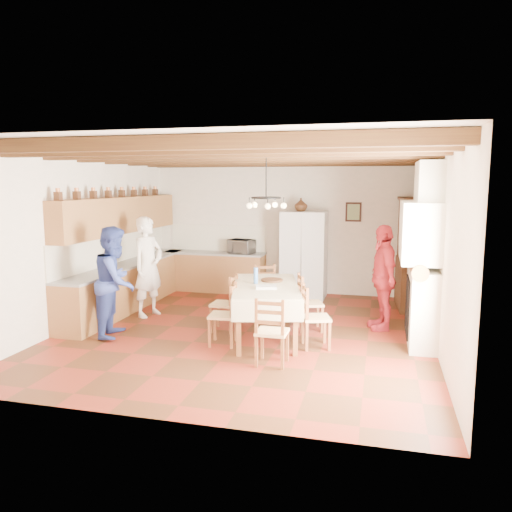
{
  "coord_description": "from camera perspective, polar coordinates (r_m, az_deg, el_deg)",
  "views": [
    {
      "loc": [
        2.14,
        -7.81,
        2.49
      ],
      "look_at": [
        0.1,
        0.3,
        1.25
      ],
      "focal_mm": 35.0,
      "sensor_mm": 36.0,
      "label": 1
    }
  ],
  "objects": [
    {
      "name": "chair_right_near",
      "position": [
        7.64,
        6.9,
        -6.87
      ],
      "size": [
        0.51,
        0.52,
        0.96
      ],
      "primitive_type": null,
      "rotation": [
        0.0,
        0.0,
        1.88
      ],
      "color": "brown",
      "rests_on": "floor"
    },
    {
      "name": "ceiling_beams",
      "position": [
        8.11,
        -1.23,
        11.4
      ],
      "size": [
        6.0,
        6.3,
        0.16
      ],
      "primitive_type": null,
      "color": "#341B10",
      "rests_on": "ground"
    },
    {
      "name": "person_woman_red",
      "position": [
        8.71,
        14.29,
        -2.37
      ],
      "size": [
        0.7,
        1.13,
        1.79
      ],
      "primitive_type": "imported",
      "rotation": [
        0.0,
        0.0,
        -1.31
      ],
      "color": "#B82830",
      "rests_on": "floor"
    },
    {
      "name": "wall_front",
      "position": [
        5.12,
        -10.85,
        -2.84
      ],
      "size": [
        6.0,
        0.02,
        3.0
      ],
      "primitive_type": "cube",
      "color": "#EFDFCB",
      "rests_on": "ground"
    },
    {
      "name": "wall_back",
      "position": [
        11.32,
        3.16,
        3.4
      ],
      "size": [
        6.0,
        0.02,
        3.0
      ],
      "primitive_type": "cube",
      "color": "#EFDFCB",
      "rests_on": "ground"
    },
    {
      "name": "fridge_vase",
      "position": [
        10.74,
        5.15,
        5.87
      ],
      "size": [
        0.31,
        0.31,
        0.28
      ],
      "primitive_type": "imported",
      "rotation": [
        0.0,
        0.0,
        -0.17
      ],
      "color": "#3D1E14",
      "rests_on": "refrigerator"
    },
    {
      "name": "wall_left",
      "position": [
        9.41,
        -19.19,
        1.92
      ],
      "size": [
        0.02,
        6.5,
        3.0
      ],
      "primitive_type": "cube",
      "color": "#EFDFCB",
      "rests_on": "ground"
    },
    {
      "name": "chair_end_far",
      "position": [
        9.32,
        1.19,
        -4.02
      ],
      "size": [
        0.54,
        0.53,
        0.96
      ],
      "primitive_type": null,
      "rotation": [
        0.0,
        0.0,
        0.39
      ],
      "color": "brown",
      "rests_on": "floor"
    },
    {
      "name": "microwave",
      "position": [
        11.27,
        -1.66,
        1.1
      ],
      "size": [
        0.64,
        0.51,
        0.31
      ],
      "primitive_type": "imported",
      "rotation": [
        0.0,
        0.0,
        -0.27
      ],
      "color": "silver",
      "rests_on": "countertop_back"
    },
    {
      "name": "lower_cabinets_back",
      "position": [
        11.56,
        -4.74,
        -1.87
      ],
      "size": [
        2.3,
        0.6,
        0.86
      ],
      "primitive_type": "cube",
      "color": "brown",
      "rests_on": "ground"
    },
    {
      "name": "lower_cabinets_left",
      "position": [
        10.3,
        -14.26,
        -3.37
      ],
      "size": [
        0.6,
        4.3,
        0.86
      ],
      "primitive_type": "cube",
      "color": "brown",
      "rests_on": "ground"
    },
    {
      "name": "person_man",
      "position": [
        9.5,
        -12.23,
        -1.2
      ],
      "size": [
        0.64,
        0.79,
        1.87
      ],
      "primitive_type": "imported",
      "rotation": [
        0.0,
        0.0,
        1.24
      ],
      "color": "white",
      "rests_on": "floor"
    },
    {
      "name": "chair_right_far",
      "position": [
        8.51,
        6.21,
        -5.29
      ],
      "size": [
        0.52,
        0.53,
        0.96
      ],
      "primitive_type": null,
      "rotation": [
        0.0,
        0.0,
        1.9
      ],
      "color": "brown",
      "rests_on": "floor"
    },
    {
      "name": "ceiling",
      "position": [
        8.12,
        -1.23,
        12.11
      ],
      "size": [
        6.0,
        6.5,
        0.02
      ],
      "primitive_type": "cube",
      "color": "white",
      "rests_on": "ground"
    },
    {
      "name": "backsplash_back",
      "position": [
        11.72,
        -4.34,
        2.08
      ],
      "size": [
        2.3,
        0.03,
        0.6
      ],
      "primitive_type": "cube",
      "color": "beige",
      "rests_on": "ground"
    },
    {
      "name": "person_woman_blue",
      "position": [
        8.4,
        -15.76,
        -2.81
      ],
      "size": [
        0.84,
        0.99,
        1.79
      ],
      "primitive_type": "imported",
      "rotation": [
        0.0,
        0.0,
        1.77
      ],
      "color": "#304192",
      "rests_on": "floor"
    },
    {
      "name": "backsplash_left",
      "position": [
        10.32,
        -15.81,
        0.93
      ],
      "size": [
        0.03,
        4.3,
        0.6
      ],
      "primitive_type": "cube",
      "color": "beige",
      "rests_on": "ground"
    },
    {
      "name": "wall_picture",
      "position": [
        11.08,
        11.07,
        4.96
      ],
      "size": [
        0.34,
        0.03,
        0.42
      ],
      "primitive_type": "cube",
      "color": "black",
      "rests_on": "ground"
    },
    {
      "name": "chair_end_near",
      "position": [
        6.89,
        1.85,
        -8.52
      ],
      "size": [
        0.42,
        0.4,
        0.96
      ],
      "primitive_type": null,
      "rotation": [
        0.0,
        0.0,
        3.14
      ],
      "color": "brown",
      "rests_on": "floor"
    },
    {
      "name": "hutch",
      "position": [
        10.3,
        17.37,
        0.28
      ],
      "size": [
        0.59,
        1.24,
        2.2
      ],
      "primitive_type": null,
      "rotation": [
        0.0,
        0.0,
        0.07
      ],
      "color": "#3D1E14",
      "rests_on": "floor"
    },
    {
      "name": "dining_table",
      "position": [
        7.99,
        1.13,
        -3.93
      ],
      "size": [
        1.46,
        2.16,
        0.86
      ],
      "rotation": [
        0.0,
        0.0,
        0.25
      ],
      "color": "beige",
      "rests_on": "floor"
    },
    {
      "name": "countertop_left",
      "position": [
        10.22,
        -14.35,
        -0.9
      ],
      "size": [
        0.62,
        4.3,
        0.04
      ],
      "primitive_type": "cube",
      "color": "gray",
      "rests_on": "lower_cabinets_left"
    },
    {
      "name": "upper_cabinets",
      "position": [
        10.18,
        -15.17,
        4.53
      ],
      "size": [
        0.35,
        4.2,
        0.7
      ],
      "primitive_type": "cube",
      "color": "brown",
      "rests_on": "ground"
    },
    {
      "name": "fireplace",
      "position": [
        8.11,
        18.09,
        0.29
      ],
      "size": [
        0.56,
        1.6,
        2.8
      ],
      "primitive_type": null,
      "color": "#EDE4C8",
      "rests_on": "ground"
    },
    {
      "name": "floor",
      "position": [
        8.47,
        -1.16,
        -8.72
      ],
      "size": [
        6.0,
        6.5,
        0.02
      ],
      "primitive_type": "cube",
      "color": "#4B2613",
      "rests_on": "ground"
    },
    {
      "name": "wall_right",
      "position": [
        7.92,
        20.31,
        0.73
      ],
      "size": [
        0.02,
        6.5,
        3.0
      ],
      "primitive_type": "cube",
      "color": "#EFDFCB",
      "rests_on": "ground"
    },
    {
      "name": "chair_left_far",
      "position": [
        8.44,
        -3.68,
        -5.37
      ],
      "size": [
        0.4,
        0.42,
        0.96
      ],
      "primitive_type": null,
      "rotation": [
        0.0,
        0.0,
        -1.57
      ],
      "color": "brown",
      "rests_on": "floor"
    },
    {
      "name": "chandelier",
      "position": [
        7.81,
        1.16,
        6.67
      ],
      "size": [
        0.47,
        0.47,
        0.03
      ],
      "primitive_type": "torus",
      "color": "black",
      "rests_on": "ground"
    },
    {
      "name": "countertop_back",
      "position": [
        11.49,
        -4.77,
        0.34
      ],
      "size": [
        2.34,
        0.62,
        0.04
      ],
      "primitive_type": "cube",
      "color": "gray",
      "rests_on": "lower_cabinets_back"
    },
    {
      "name": "refrigerator",
      "position": [
        10.83,
        5.52,
        0.15
      ],
      "size": [
        0.94,
        0.78,
        1.88
      ],
      "primitive_type": "cube",
      "rotation": [
        0.0,
        0.0,
        -0.01
      ],
      "color": "silver",
      "rests_on": "floor"
    },
    {
      "name": "chair_left_near",
      "position": [
        7.73,
        -3.82,
        -6.64
      ],
      "size": [
        0.44,
        0.46,
        0.96
      ],
      "primitive_type": null,
      "rotation": [
        0.0,
        0.0,
        -1.47
      ],
      "color": "brown",
      "rests_on": "floor"
    }
  ]
}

